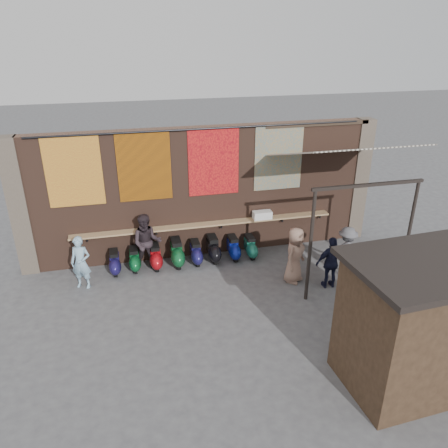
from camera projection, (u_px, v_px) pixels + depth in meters
name	position (u px, v px, depth m)	size (l,w,h in m)	color
ground	(224.00, 297.00, 11.68)	(70.00, 70.00, 0.00)	#474749
brick_wall	(203.00, 193.00, 13.24)	(10.00, 0.40, 4.00)	brown
pier_left	(19.00, 208.00, 12.13)	(0.50, 0.50, 4.00)	#4C4238
pier_right	(358.00, 180.00, 14.35)	(0.50, 0.50, 4.00)	#4C4238
eating_counter	(206.00, 224.00, 13.29)	(8.00, 0.32, 0.05)	#9E7A51
shelf_box	(262.00, 215.00, 13.58)	(0.58, 0.28, 0.24)	white
tapestry_redgold	(74.00, 172.00, 11.87)	(1.50, 0.02, 2.00)	#9F2917
tapestry_sun	(144.00, 167.00, 12.27)	(1.50, 0.02, 2.00)	orange
tapestry_orange	(214.00, 162.00, 12.70)	(1.50, 0.02, 2.00)	red
tapestry_multi	(279.00, 158.00, 13.13)	(1.50, 0.02, 2.00)	teal
hang_rail	(203.00, 129.00, 12.22)	(0.06, 0.06, 9.50)	black
scooter_stool_0	(115.00, 263.00, 12.68)	(0.32, 0.71, 0.68)	#1C1551
scooter_stool_1	(135.00, 259.00, 12.86)	(0.32, 0.71, 0.67)	#0D5B2A
scooter_stool_2	(156.00, 257.00, 12.96)	(0.34, 0.76, 0.73)	#B50D15
scooter_stool_3	(177.00, 253.00, 13.09)	(0.38, 0.85, 0.81)	#105328
scooter_stool_4	(196.00, 253.00, 13.22)	(0.33, 0.73, 0.69)	navy
scooter_stool_5	(213.00, 249.00, 13.36)	(0.36, 0.81, 0.77)	black
scooter_stool_6	(233.00, 248.00, 13.50)	(0.33, 0.74, 0.70)	navy
scooter_stool_7	(250.00, 247.00, 13.59)	(0.32, 0.71, 0.68)	#1A6A54
diner_left	(81.00, 263.00, 11.83)	(0.55, 0.36, 1.52)	#8BB2CB
diner_right	(147.00, 243.00, 12.63)	(0.86, 0.67, 1.76)	#2B2126
shopper_navy	(331.00, 263.00, 11.84)	(0.88, 0.37, 1.50)	black
shopper_grey	(346.00, 251.00, 12.44)	(0.97, 0.56, 1.50)	#59585D
shopper_tan	(295.00, 255.00, 12.09)	(0.80, 0.52, 1.64)	#926E5C
market_stall	(414.00, 328.00, 8.38)	(2.44, 1.83, 2.64)	black
stall_roof	(428.00, 265.00, 7.81)	(2.73, 2.10, 0.12)	black
stall_sign	(388.00, 277.00, 8.95)	(1.20, 0.04, 0.50)	gold
stall_shelf	(382.00, 315.00, 9.35)	(2.02, 0.10, 0.06)	#473321
awning_canvas	(342.00, 151.00, 11.75)	(3.20, 3.40, 0.03)	beige
awning_ledger	(318.00, 124.00, 13.00)	(3.30, 0.08, 0.12)	#33261C
awning_header	(369.00, 185.00, 10.62)	(3.00, 0.08, 0.08)	black
awning_post_left	(310.00, 247.00, 10.95)	(0.09, 0.09, 3.10)	black
awning_post_right	(408.00, 236.00, 11.55)	(0.09, 0.09, 3.10)	black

